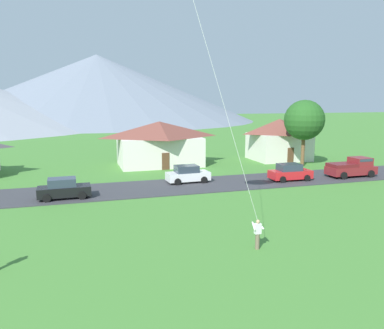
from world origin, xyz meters
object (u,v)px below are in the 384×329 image
object	(u,v)px
parked_car_red_west_end	(290,172)
house_leftmost	(279,139)
parked_car_white_mid_east	(188,174)
house_left_center	(160,143)
tree_near_left	(304,120)
parked_car_black_mid_west	(64,189)
pickup_truck_maroon_west_side	(352,167)

from	to	relation	value
parked_car_red_west_end	house_leftmost	bearing A→B (deg)	64.95
parked_car_red_west_end	parked_car_white_mid_east	distance (m)	10.38
parked_car_white_mid_east	house_left_center	bearing A→B (deg)	92.37
tree_near_left	parked_car_white_mid_east	size ratio (longest dim) A/B	1.90
house_left_center	parked_car_black_mid_west	xyz separation A→B (m)	(-11.05, -13.79, -1.97)
pickup_truck_maroon_west_side	house_left_center	bearing A→B (deg)	143.55
house_left_center	parked_car_white_mid_east	bearing A→B (deg)	-87.63
tree_near_left	parked_car_black_mid_west	bearing A→B (deg)	-164.02
house_leftmost	parked_car_white_mid_east	xyz separation A→B (m)	(-16.08, -10.55, -2.01)
parked_car_black_mid_west	parked_car_white_mid_east	xyz separation A→B (m)	(11.50, 2.91, 0.00)
parked_car_black_mid_west	parked_car_white_mid_east	size ratio (longest dim) A/B	0.99
house_leftmost	tree_near_left	bearing A→B (deg)	-88.22
parked_car_red_west_end	parked_car_white_mid_east	bearing A→B (deg)	168.29
parked_car_red_west_end	parked_car_black_mid_west	xyz separation A→B (m)	(-21.66, -0.80, 0.00)
parked_car_black_mid_west	parked_car_white_mid_east	distance (m)	11.86
house_left_center	parked_car_red_west_end	world-z (taller)	house_left_center
tree_near_left	pickup_truck_maroon_west_side	size ratio (longest dim) A/B	1.56
house_leftmost	parked_car_black_mid_west	size ratio (longest dim) A/B	1.82
house_left_center	tree_near_left	xyz separation A→B (m)	(16.70, -5.85, 2.82)
house_left_center	tree_near_left	bearing A→B (deg)	-19.29
tree_near_left	house_leftmost	bearing A→B (deg)	91.78
house_left_center	tree_near_left	size ratio (longest dim) A/B	1.32
parked_car_red_west_end	parked_car_black_mid_west	world-z (taller)	same
parked_car_white_mid_east	pickup_truck_maroon_west_side	distance (m)	17.63
house_left_center	pickup_truck_maroon_west_side	bearing A→B (deg)	-36.45
parked_car_white_mid_east	pickup_truck_maroon_west_side	bearing A→B (deg)	-7.68
parked_car_black_mid_west	pickup_truck_maroon_west_side	xyz separation A→B (m)	(28.97, 0.56, 0.19)
house_leftmost	parked_car_red_west_end	distance (m)	14.11
house_leftmost	house_left_center	size ratio (longest dim) A/B	0.72
house_left_center	parked_car_black_mid_west	world-z (taller)	house_left_center
house_leftmost	parked_car_white_mid_east	bearing A→B (deg)	-146.73
house_left_center	house_leftmost	bearing A→B (deg)	-1.15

